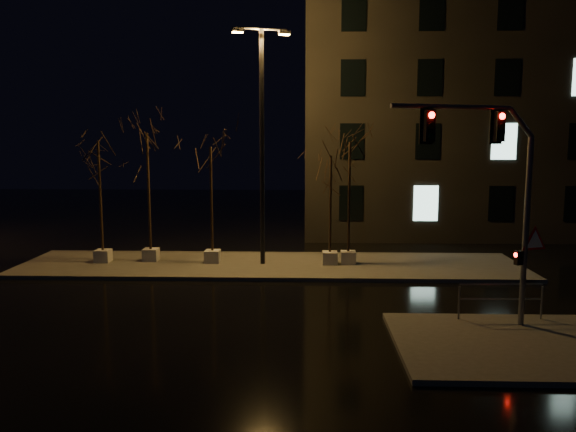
{
  "coord_description": "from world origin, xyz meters",
  "views": [
    {
      "loc": [
        1.57,
        -18.21,
        5.55
      ],
      "look_at": [
        0.9,
        2.16,
        2.8
      ],
      "focal_mm": 35.0,
      "sensor_mm": 36.0,
      "label": 1
    }
  ],
  "objects": [
    {
      "name": "median",
      "position": [
        0.0,
        6.0,
        0.07
      ],
      "size": [
        22.0,
        5.0,
        0.15
      ],
      "primitive_type": "cube",
      "color": "#44433D",
      "rests_on": "ground"
    },
    {
      "name": "ground",
      "position": [
        0.0,
        0.0,
        0.0
      ],
      "size": [
        90.0,
        90.0,
        0.0
      ],
      "primitive_type": "plane",
      "color": "black",
      "rests_on": "ground"
    },
    {
      "name": "tree_4",
      "position": [
        3.44,
        6.17,
        4.31
      ],
      "size": [
        1.8,
        1.8,
        5.48
      ],
      "color": "#ACA8A1",
      "rests_on": "median"
    },
    {
      "name": "tree_3",
      "position": [
        2.62,
        6.05,
        3.86
      ],
      "size": [
        1.8,
        1.8,
        4.89
      ],
      "color": "#ACA8A1",
      "rests_on": "median"
    },
    {
      "name": "traffic_signal_mast",
      "position": [
        6.96,
        -2.33,
        4.32
      ],
      "size": [
        4.95,
        1.77,
        6.35
      ],
      "rotation": [
        0.0,
        0.0,
        0.34
      ],
      "color": "slate",
      "rests_on": "sidewalk_corner"
    },
    {
      "name": "tree_0",
      "position": [
        -7.52,
        6.14,
        4.34
      ],
      "size": [
        1.8,
        1.8,
        5.52
      ],
      "color": "#ACA8A1",
      "rests_on": "median"
    },
    {
      "name": "tree_2",
      "position": [
        -2.6,
        6.2,
        4.15
      ],
      "size": [
        1.8,
        1.8,
        5.27
      ],
      "color": "#ACA8A1",
      "rests_on": "median"
    },
    {
      "name": "sidewalk_corner",
      "position": [
        7.5,
        -3.5,
        0.07
      ],
      "size": [
        7.0,
        5.0,
        0.15
      ],
      "primitive_type": "cube",
      "color": "#44433D",
      "rests_on": "ground"
    },
    {
      "name": "building",
      "position": [
        14.0,
        18.0,
        7.5
      ],
      "size": [
        25.0,
        12.0,
        15.0
      ],
      "primitive_type": "cube",
      "color": "black",
      "rests_on": "ground"
    },
    {
      "name": "tree_1",
      "position": [
        -5.45,
        6.47,
        4.61
      ],
      "size": [
        1.8,
        1.8,
        5.88
      ],
      "color": "#ACA8A1",
      "rests_on": "median"
    },
    {
      "name": "streetlight_main",
      "position": [
        -0.34,
        6.03,
        5.97
      ],
      "size": [
        2.48,
        1.0,
        10.08
      ],
      "rotation": [
        0.0,
        0.0,
        0.3
      ],
      "color": "black",
      "rests_on": "median"
    },
    {
      "name": "guard_rail_a",
      "position": [
        7.48,
        -1.5,
        0.87
      ],
      "size": [
        2.57,
        0.14,
        1.11
      ],
      "rotation": [
        0.0,
        0.0,
        0.03
      ],
      "color": "slate",
      "rests_on": "sidewalk_corner"
    }
  ]
}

